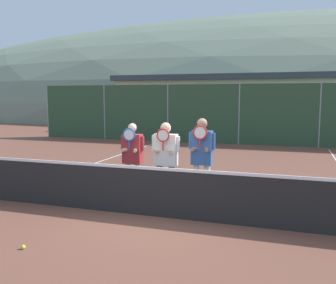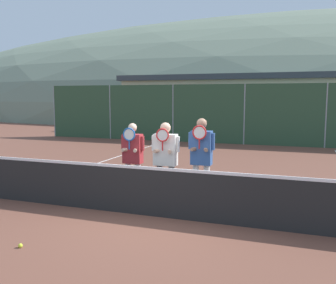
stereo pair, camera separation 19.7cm
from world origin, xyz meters
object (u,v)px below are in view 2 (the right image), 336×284
(player_center_right, at_px, (201,155))
(car_far_left, at_px, (145,120))
(player_leftmost, at_px, (133,155))
(car_left_of_center, at_px, (223,121))
(car_center, at_px, (316,124))
(tennis_ball_on_court, at_px, (20,246))
(player_center_left, at_px, (165,155))

(player_center_right, relative_size, car_far_left, 0.44)
(player_leftmost, xyz_separation_m, car_left_of_center, (-0.55, 13.01, -0.07))
(car_center, xyz_separation_m, tennis_ball_on_court, (-4.73, -16.35, -0.88))
(car_left_of_center, xyz_separation_m, car_center, (4.81, 0.25, -0.04))
(car_left_of_center, height_order, tennis_ball_on_court, car_left_of_center)
(player_center_left, height_order, player_center_right, player_center_right)
(player_center_left, xyz_separation_m, car_left_of_center, (-1.37, 13.11, -0.12))
(player_center_right, bearing_deg, player_center_left, -173.18)
(player_leftmost, xyz_separation_m, car_far_left, (-5.36, 13.12, -0.12))
(car_left_of_center, bearing_deg, player_center_left, -84.02)
(player_center_right, distance_m, car_center, 13.53)
(player_center_right, distance_m, tennis_ball_on_court, 3.87)
(player_leftmost, distance_m, player_center_left, 0.83)
(player_center_right, xyz_separation_m, car_left_of_center, (-2.14, 13.01, -0.16))
(car_left_of_center, distance_m, car_center, 4.81)
(car_far_left, distance_m, tennis_ball_on_court, 16.96)
(player_center_left, bearing_deg, player_center_right, 6.82)
(player_center_right, xyz_separation_m, car_center, (2.66, 13.27, -0.20))
(player_center_left, bearing_deg, car_center, 75.58)
(car_left_of_center, bearing_deg, player_center_right, -80.65)
(car_far_left, relative_size, tennis_ball_on_court, 62.50)
(player_center_left, relative_size, player_center_right, 0.95)
(car_left_of_center, distance_m, tennis_ball_on_court, 16.13)
(car_center, height_order, tennis_ball_on_court, car_center)
(player_center_left, height_order, car_center, car_center)
(car_far_left, height_order, tennis_ball_on_court, car_far_left)
(player_center_left, relative_size, tennis_ball_on_court, 26.17)
(player_center_right, relative_size, car_center, 0.44)
(player_leftmost, bearing_deg, car_far_left, 112.23)
(car_far_left, xyz_separation_m, tennis_ball_on_court, (4.88, -16.22, -0.86))
(player_center_right, bearing_deg, car_left_of_center, 99.35)
(car_center, distance_m, tennis_ball_on_court, 17.05)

